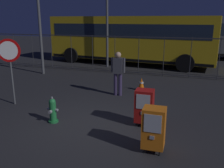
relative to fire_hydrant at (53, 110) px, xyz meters
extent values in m
plane|color=#262628|center=(1.04, 0.09, -0.35)|extent=(60.00, 60.00, 0.00)
cylinder|color=#1E7238|center=(0.00, 0.00, -0.33)|extent=(0.28, 0.28, 0.05)
cylinder|color=#1E7238|center=(0.00, 0.00, -0.03)|extent=(0.19, 0.19, 0.55)
sphere|color=#1E7238|center=(0.00, 0.00, 0.25)|extent=(0.19, 0.19, 0.19)
cylinder|color=gray|center=(0.00, 0.00, 0.37)|extent=(0.06, 0.06, 0.05)
cylinder|color=gray|center=(0.00, -0.13, 0.00)|extent=(0.09, 0.08, 0.09)
cylinder|color=gray|center=(-0.13, 0.00, 0.03)|extent=(0.07, 0.07, 0.07)
cylinder|color=gray|center=(0.13, 0.00, 0.03)|extent=(0.07, 0.07, 0.07)
cylinder|color=black|center=(2.77, -0.86, -0.29)|extent=(0.04, 0.04, 0.12)
cylinder|color=black|center=(3.10, -0.86, -0.29)|extent=(0.04, 0.04, 0.12)
cylinder|color=black|center=(2.77, -0.58, -0.29)|extent=(0.04, 0.04, 0.12)
cylinder|color=black|center=(3.10, -0.58, -0.29)|extent=(0.04, 0.04, 0.12)
cube|color=orange|center=(2.94, -0.72, 0.22)|extent=(0.48, 0.40, 0.90)
cube|color=#B2B7BF|center=(2.94, -0.92, 0.40)|extent=(0.36, 0.01, 0.40)
cube|color=gray|center=(2.94, -0.93, 0.08)|extent=(0.10, 0.02, 0.08)
cylinder|color=black|center=(2.32, 0.43, -0.29)|extent=(0.04, 0.04, 0.12)
cylinder|color=black|center=(2.66, 0.43, -0.29)|extent=(0.04, 0.04, 0.12)
cylinder|color=black|center=(2.32, 0.71, -0.29)|extent=(0.04, 0.04, 0.12)
cylinder|color=black|center=(2.66, 0.71, -0.29)|extent=(0.04, 0.04, 0.12)
cube|color=#9E1411|center=(2.49, 0.57, 0.22)|extent=(0.48, 0.40, 0.90)
cube|color=#B2B7BF|center=(2.49, 0.36, 0.40)|extent=(0.36, 0.01, 0.40)
cube|color=gray|center=(2.49, 0.36, 0.08)|extent=(0.10, 0.02, 0.08)
cylinder|color=#4C4F54|center=(-2.07, 0.92, 0.75)|extent=(0.06, 0.06, 2.20)
cylinder|color=red|center=(-2.07, 0.90, 1.50)|extent=(0.71, 0.31, 0.76)
cylinder|color=white|center=(-2.07, 0.89, 1.50)|extent=(0.56, 0.23, 0.60)
cylinder|color=#382D51|center=(0.95, 2.97, 0.07)|extent=(0.14, 0.14, 0.85)
cylinder|color=#382D51|center=(1.13, 2.97, 0.07)|extent=(0.14, 0.14, 0.85)
cube|color=#3F3F47|center=(1.04, 2.97, 0.80)|extent=(0.36, 0.20, 0.60)
sphere|color=tan|center=(1.04, 2.97, 1.21)|extent=(0.22, 0.22, 0.22)
cylinder|color=#3F3F47|center=(0.81, 2.97, 0.83)|extent=(0.09, 0.09, 0.55)
cylinder|color=#3F3F47|center=(1.27, 2.97, 0.83)|extent=(0.09, 0.09, 0.55)
cube|color=black|center=(1.77, 3.88, -0.34)|extent=(0.36, 0.36, 0.03)
cone|color=orange|center=(1.77, 3.88, -0.07)|extent=(0.28, 0.28, 0.50)
cylinder|color=white|center=(1.77, 3.88, -0.02)|extent=(0.17, 0.17, 0.06)
cube|color=#2D2D33|center=(1.04, 6.73, 1.60)|extent=(18.00, 0.04, 0.05)
cube|color=#2D2D33|center=(1.04, 6.73, -0.25)|extent=(18.00, 0.04, 0.05)
cylinder|color=#2D2D33|center=(-6.67, 6.73, 0.65)|extent=(0.03, 0.03, 2.00)
cylinder|color=#2D2D33|center=(-5.39, 6.73, 0.65)|extent=(0.03, 0.03, 2.00)
cylinder|color=#2D2D33|center=(-4.10, 6.73, 0.65)|extent=(0.03, 0.03, 2.00)
cylinder|color=#2D2D33|center=(-2.82, 6.73, 0.65)|extent=(0.03, 0.03, 2.00)
cylinder|color=#2D2D33|center=(-1.53, 6.73, 0.65)|extent=(0.03, 0.03, 2.00)
cylinder|color=#2D2D33|center=(-0.24, 6.73, 0.65)|extent=(0.03, 0.03, 2.00)
cylinder|color=#2D2D33|center=(1.04, 6.73, 0.65)|extent=(0.03, 0.03, 2.00)
cylinder|color=#2D2D33|center=(2.33, 6.73, 0.65)|extent=(0.03, 0.03, 2.00)
cylinder|color=#2D2D33|center=(3.61, 6.73, 0.65)|extent=(0.03, 0.03, 2.00)
cylinder|color=#2D2D33|center=(4.90, 6.73, 0.65)|extent=(0.03, 0.03, 2.00)
cube|color=gold|center=(-0.15, 9.73, 1.32)|extent=(10.71, 3.64, 2.65)
cube|color=#1E2838|center=(-0.15, 9.73, 1.80)|extent=(10.09, 3.59, 0.80)
cube|color=black|center=(-0.15, 9.73, 0.10)|extent=(10.50, 3.63, 0.16)
cylinder|color=black|center=(3.36, 8.08, 0.15)|extent=(1.02, 0.39, 1.00)
cylinder|color=black|center=(3.64, 10.57, 0.15)|extent=(1.02, 0.39, 1.00)
cylinder|color=black|center=(-3.94, 8.89, 0.15)|extent=(1.02, 0.39, 1.00)
cylinder|color=black|center=(-3.67, 11.38, 0.15)|extent=(1.02, 0.39, 1.00)
cube|color=#4C5156|center=(3.69, 13.60, 1.32)|extent=(10.64, 3.16, 2.65)
cube|color=#1E2838|center=(3.69, 13.60, 1.80)|extent=(10.01, 3.14, 0.80)
cube|color=black|center=(3.69, 13.60, 0.10)|extent=(10.43, 3.16, 0.16)
cylinder|color=black|center=(0.11, 12.12, 0.15)|extent=(1.02, 0.34, 1.00)
cylinder|color=black|center=(-0.05, 14.61, 0.15)|extent=(1.02, 0.34, 1.00)
cylinder|color=#4C4F54|center=(-1.21, 8.30, 3.55)|extent=(0.14, 0.14, 7.81)
camera|label=1|loc=(3.54, -5.56, 2.49)|focal=38.80mm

